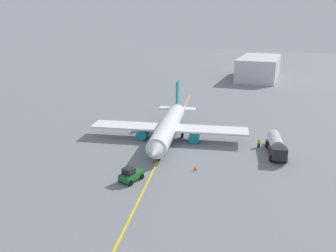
# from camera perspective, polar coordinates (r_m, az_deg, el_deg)

# --- Properties ---
(ground_plane) EXTENTS (400.00, 400.00, 0.00)m
(ground_plane) POSITION_cam_1_polar(r_m,az_deg,el_deg) (68.02, 0.00, -2.41)
(ground_plane) COLOR slate
(airplane) EXTENTS (30.65, 31.04, 9.54)m
(airplane) POSITION_cam_1_polar(r_m,az_deg,el_deg) (67.66, 0.07, -0.20)
(airplane) COLOR white
(airplane) RESTS_ON ground
(fuel_tanker) EXTENTS (10.58, 5.45, 3.15)m
(fuel_tanker) POSITION_cam_1_polar(r_m,az_deg,el_deg) (63.89, 17.52, -2.97)
(fuel_tanker) COLOR #2D2D33
(fuel_tanker) RESTS_ON ground
(pushback_tug) EXTENTS (3.82, 2.71, 2.20)m
(pushback_tug) POSITION_cam_1_polar(r_m,az_deg,el_deg) (51.70, -6.23, -8.04)
(pushback_tug) COLOR #196B28
(pushback_tug) RESTS_ON ground
(refueling_worker) EXTENTS (0.37, 0.53, 1.71)m
(refueling_worker) POSITION_cam_1_polar(r_m,az_deg,el_deg) (66.41, 14.86, -2.78)
(refueling_worker) COLOR navy
(refueling_worker) RESTS_ON ground
(safety_cone_nose) EXTENTS (0.61, 0.61, 0.68)m
(safety_cone_nose) POSITION_cam_1_polar(r_m,az_deg,el_deg) (55.30, 4.58, -6.98)
(safety_cone_nose) COLOR #F2590F
(safety_cone_nose) RESTS_ON ground
(distant_hangar) EXTENTS (31.98, 17.58, 8.45)m
(distant_hangar) POSITION_cam_1_polar(r_m,az_deg,el_deg) (142.27, 14.87, 9.35)
(distant_hangar) COLOR silver
(distant_hangar) RESTS_ON ground
(taxi_line_marking) EXTENTS (81.90, 26.04, 0.01)m
(taxi_line_marking) POSITION_cam_1_polar(r_m,az_deg,el_deg) (68.02, 0.00, -2.40)
(taxi_line_marking) COLOR yellow
(taxi_line_marking) RESTS_ON ground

